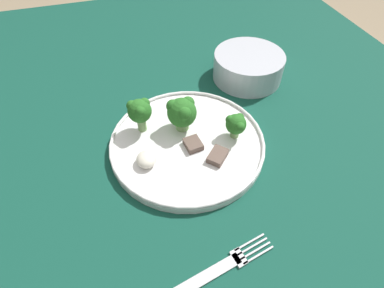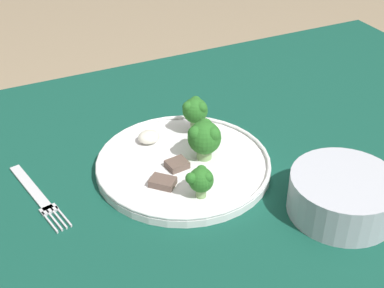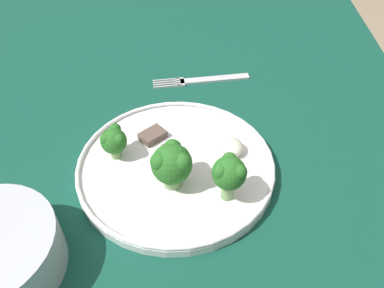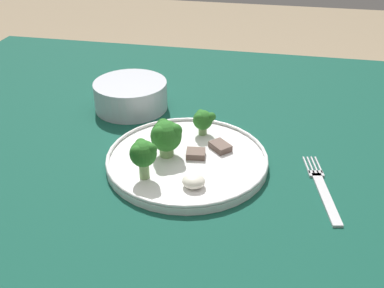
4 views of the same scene
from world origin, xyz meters
The scene contains 11 objects.
ground_plane centered at (0.00, 0.00, 0.00)m, with size 8.00×8.00×0.00m, color #9E896B.
table centered at (0.00, 0.00, 0.64)m, with size 1.39×0.97×0.72m.
dinner_plate centered at (-0.03, -0.09, 0.73)m, with size 0.27×0.27×0.02m.
fork centered at (0.19, -0.12, 0.72)m, with size 0.05×0.18×0.00m.
cream_bowl centered at (-0.18, 0.09, 0.75)m, with size 0.15×0.15×0.06m.
broccoli_floret_near_rim_left centered at (-0.08, -0.16, 0.78)m, with size 0.04×0.04×0.06m.
broccoli_floret_center_left centered at (-0.06, -0.09, 0.77)m, with size 0.05×0.05×0.06m.
broccoli_floret_back_left centered at (-0.02, -0.01, 0.76)m, with size 0.04×0.04×0.05m.
meat_slice_front_slice centered at (0.02, -0.05, 0.74)m, with size 0.04×0.04×0.01m.
meat_slice_middle_slice centered at (-0.01, -0.09, 0.74)m, with size 0.03×0.03×0.01m.
sauce_dollop centered at (0.00, -0.17, 0.74)m, with size 0.04×0.03×0.02m.
Camera 1 is at (0.31, -0.19, 1.12)m, focal length 28.00 mm.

